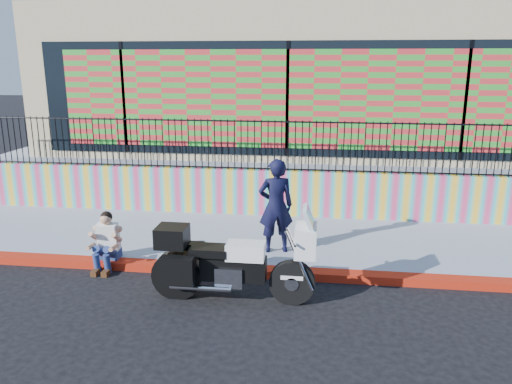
# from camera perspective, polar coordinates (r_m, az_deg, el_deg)

# --- Properties ---
(ground) EXTENTS (90.00, 90.00, 0.00)m
(ground) POSITION_cam_1_polar(r_m,az_deg,el_deg) (9.17, 1.49, -9.57)
(ground) COLOR black
(ground) RESTS_ON ground
(red_curb) EXTENTS (16.00, 0.30, 0.15)m
(red_curb) POSITION_cam_1_polar(r_m,az_deg,el_deg) (9.14, 1.50, -9.14)
(red_curb) COLOR #AB1C0C
(red_curb) RESTS_ON ground
(sidewalk) EXTENTS (16.00, 3.00, 0.15)m
(sidewalk) POSITION_cam_1_polar(r_m,az_deg,el_deg) (10.67, 2.43, -5.57)
(sidewalk) COLOR #949EB1
(sidewalk) RESTS_ON ground
(mural_wall) EXTENTS (16.00, 0.20, 1.10)m
(mural_wall) POSITION_cam_1_polar(r_m,az_deg,el_deg) (12.00, 3.15, -0.12)
(mural_wall) COLOR #E13B71
(mural_wall) RESTS_ON sidewalk
(metal_fence) EXTENTS (15.80, 0.04, 1.20)m
(metal_fence) POSITION_cam_1_polar(r_m,az_deg,el_deg) (11.75, 3.23, 5.30)
(metal_fence) COLOR black
(metal_fence) RESTS_ON mural_wall
(elevated_platform) EXTENTS (16.00, 10.00, 1.25)m
(elevated_platform) POSITION_cam_1_polar(r_m,az_deg,el_deg) (16.98, 4.48, 4.03)
(elevated_platform) COLOR #949EB1
(elevated_platform) RESTS_ON ground
(storefront_building) EXTENTS (14.00, 8.06, 4.00)m
(storefront_building) POSITION_cam_1_polar(r_m,az_deg,el_deg) (16.48, 4.62, 12.89)
(storefront_building) COLOR tan
(storefront_building) RESTS_ON elevated_platform
(police_motorcycle) EXTENTS (2.61, 0.86, 1.63)m
(police_motorcycle) POSITION_cam_1_polar(r_m,az_deg,el_deg) (8.06, -2.95, -7.86)
(police_motorcycle) COLOR black
(police_motorcycle) RESTS_ON ground
(police_officer) EXTENTS (0.76, 0.60, 1.85)m
(police_officer) POSITION_cam_1_polar(r_m,az_deg,el_deg) (9.61, 2.28, -1.59)
(police_officer) COLOR black
(police_officer) RESTS_ON sidewalk
(seated_man) EXTENTS (0.54, 0.71, 1.06)m
(seated_man) POSITION_cam_1_polar(r_m,az_deg,el_deg) (9.69, -16.83, -5.99)
(seated_man) COLOR navy
(seated_man) RESTS_ON ground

